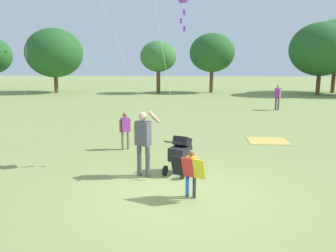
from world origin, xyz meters
TOP-DOWN VIEW (x-y plane):
  - ground_plane at (0.00, 0.00)m, footprint 120.00×120.00m
  - treeline_distant at (2.84, 24.46)m, footprint 39.55×7.51m
  - child_with_butterfly_kite at (0.30, -0.32)m, footprint 0.78×0.51m
  - person_adult_flyer at (-0.93, 1.05)m, footprint 0.68×0.51m
  - stroller at (0.03, 1.38)m, footprint 0.79×1.11m
  - person_red_shirt at (-1.94, 3.73)m, footprint 0.36×0.29m
  - person_sitting_far at (5.64, 13.69)m, footprint 0.33×0.47m
  - picnic_blanket at (3.24, 5.30)m, footprint 1.48×1.23m

SIDE VIEW (x-z plane):
  - ground_plane at x=0.00m, z-range 0.00..0.00m
  - picnic_blanket at x=3.24m, z-range 0.00..0.02m
  - stroller at x=0.03m, z-range 0.09..1.12m
  - child_with_butterfly_kite at x=0.30m, z-range 0.11..1.21m
  - person_red_shirt at x=-1.94m, z-range 0.12..1.40m
  - person_sitting_far at x=5.64m, z-range 0.14..1.71m
  - person_adult_flyer at x=-0.93m, z-range 0.14..1.94m
  - treeline_distant at x=2.84m, z-range 0.44..7.26m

